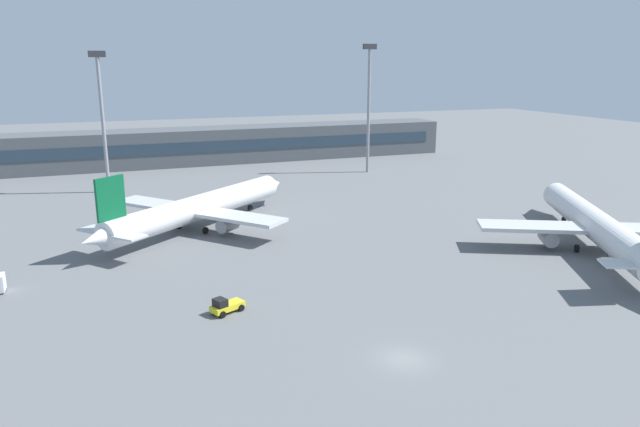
{
  "coord_description": "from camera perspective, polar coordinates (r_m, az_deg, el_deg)",
  "views": [
    {
      "loc": [
        -23.58,
        -41.3,
        25.25
      ],
      "look_at": [
        7.3,
        40.0,
        3.0
      ],
      "focal_mm": 33.07,
      "sensor_mm": 36.0,
      "label": 1
    }
  ],
  "objects": [
    {
      "name": "baggage_tug_yellow",
      "position": [
        62.66,
        -9.13,
        -8.81
      ],
      "size": [
        3.9,
        2.95,
        1.75
      ],
      "color": "yellow",
      "rests_on": "ground_plane"
    },
    {
      "name": "airplane_near",
      "position": [
        90.82,
        24.99,
        -0.9
      ],
      "size": [
        30.8,
        42.58,
        11.37
      ],
      "color": "silver",
      "rests_on": "ground_plane"
    },
    {
      "name": "terminal_building",
      "position": [
        156.1,
        -12.0,
        6.4
      ],
      "size": [
        136.16,
        12.13,
        9.0
      ],
      "color": "#4C5156",
      "rests_on": "ground_plane"
    },
    {
      "name": "ground_plane",
      "position": [
        88.33,
        -4.43,
        -2.3
      ],
      "size": [
        400.0,
        400.0,
        0.0
      ],
      "primitive_type": "plane",
      "color": "slate"
    },
    {
      "name": "floodlight_tower_east",
      "position": [
        139.69,
        4.74,
        10.84
      ],
      "size": [
        3.2,
        0.8,
        29.5
      ],
      "color": "gray",
      "rests_on": "ground_plane"
    },
    {
      "name": "floodlight_tower_west",
      "position": [
        124.1,
        -20.33,
        9.12
      ],
      "size": [
        3.2,
        0.8,
        27.54
      ],
      "color": "gray",
      "rests_on": "ground_plane"
    },
    {
      "name": "airplane_mid",
      "position": [
        94.14,
        -11.43,
        0.63
      ],
      "size": [
        36.58,
        31.75,
        11.07
      ],
      "color": "white",
      "rests_on": "ground_plane"
    }
  ]
}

